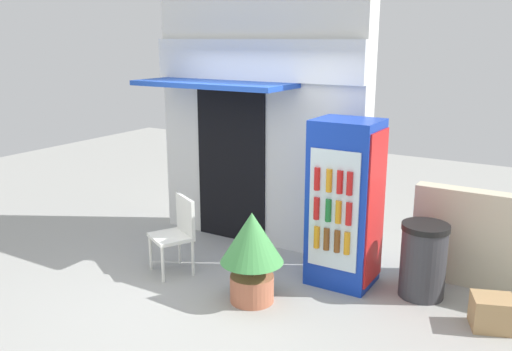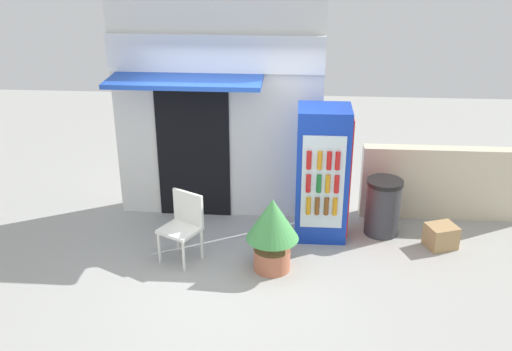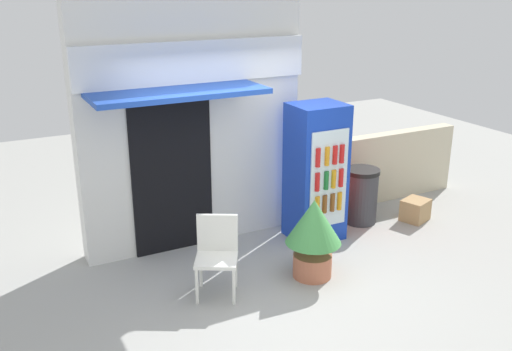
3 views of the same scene
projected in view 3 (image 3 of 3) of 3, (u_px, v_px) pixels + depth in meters
ground at (275, 290)px, 6.36m from camera, size 16.00×16.00×0.00m
storefront_building at (191, 122)px, 7.06m from camera, size 2.89×1.09×3.17m
drink_cooler at (317, 173)px, 7.40m from camera, size 0.70×0.64×1.82m
plastic_chair at (217, 250)px, 6.18m from camera, size 0.59×0.58×0.88m
potted_plant_near_shop at (314, 231)px, 6.48m from camera, size 0.65×0.65×0.96m
trash_bin at (361, 195)px, 8.03m from camera, size 0.49×0.49×0.79m
stone_boundary_wall at (389, 166)px, 8.86m from camera, size 2.39×0.21×1.07m
cardboard_box at (415, 210)px, 8.16m from camera, size 0.46×0.43×0.31m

